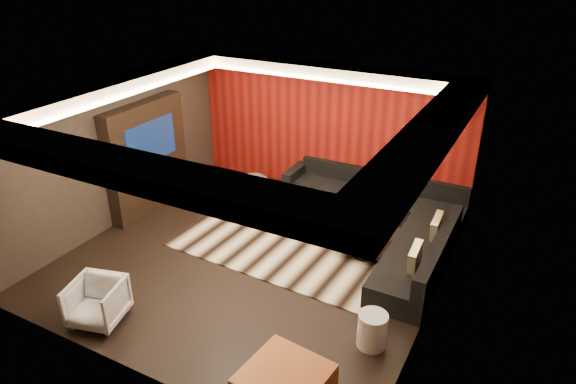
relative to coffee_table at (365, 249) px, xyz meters
The scene contains 25 objects.
floor 1.88m from the coffee_table, 151.18° to the right, with size 6.00×6.00×0.02m, color black.
ceiling 3.28m from the coffee_table, 151.18° to the right, with size 6.00×6.00×0.02m, color silver.
wall_back 2.96m from the coffee_table, 128.03° to the left, with size 6.00×0.02×2.80m, color black.
wall_left 4.91m from the coffee_table, 168.99° to the right, with size 0.02×6.00×2.80m, color black.
wall_right 2.07m from the coffee_table, 33.58° to the right, with size 0.02×6.00×2.80m, color black.
red_feature_wall 2.93m from the coffee_table, 128.56° to the left, with size 5.98×0.05×2.78m, color #6B0C0A.
soffit_back 3.54m from the coffee_table, 132.52° to the left, with size 6.00×0.60×0.22m, color silver.
soffit_front 4.72m from the coffee_table, 114.53° to the right, with size 6.00×0.60×0.22m, color silver.
soffit_left 5.13m from the coffee_table, 168.23° to the right, with size 0.60×4.80×0.22m, color silver.
soffit_right 2.92m from the coffee_table, 40.66° to the right, with size 0.60×4.80×0.22m, color silver.
cove_back 3.31m from the coffee_table, 138.53° to the left, with size 4.80×0.08×0.04m, color #FFD899.
cove_front 4.41m from the coffee_table, 116.75° to the right, with size 4.80×0.08×0.04m, color #FFD899.
cove_left 4.79m from the coffee_table, 167.26° to the right, with size 0.08×4.80×0.04m, color #FFD899.
cove_right 2.73m from the coffee_table, 51.73° to the right, with size 0.08×4.80×0.04m, color #FFD899.
tv_surround 4.61m from the coffee_table, behind, with size 0.30×2.00×2.20m, color black.
tv_screen 4.54m from the coffee_table, behind, with size 0.04×1.30×0.80m, color black.
tv_shelf 4.38m from the coffee_table, behind, with size 0.04×1.60×0.04m, color black.
rug 1.29m from the coffee_table, behind, with size 4.00×3.00×0.02m, color beige.
coffee_table is the anchor object (origin of this frame).
drum_stool 1.29m from the coffee_table, 148.35° to the left, with size 0.35×0.35×0.41m, color black.
striped_pouf 3.29m from the coffee_table, 157.20° to the left, with size 0.69×0.69×0.38m, color #B5AB8C.
white_side_table 2.23m from the coffee_table, 67.42° to the right, with size 0.40×0.40×0.50m, color silver.
armchair 4.39m from the coffee_table, 129.10° to the right, with size 0.70×0.72×0.65m, color silver.
sectional_sofa 0.97m from the coffee_table, 84.72° to the left, with size 3.65×3.50×0.75m.
throw_pillows 0.91m from the coffee_table, 45.58° to the left, with size 1.82×2.81×0.50m.
Camera 1 is at (4.01, -6.40, 4.90)m, focal length 32.00 mm.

